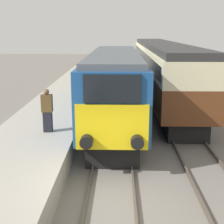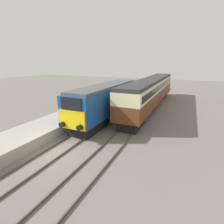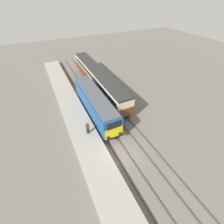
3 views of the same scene
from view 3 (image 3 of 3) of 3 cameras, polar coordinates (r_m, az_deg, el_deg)
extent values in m
plane|color=slate|center=(19.37, 3.54, -15.57)|extent=(120.00, 120.00, 0.00)
cube|color=#9E998C|center=(23.42, -13.16, -2.97)|extent=(3.50, 50.00, 0.87)
cube|color=#4C4238|center=(22.01, -4.42, -6.49)|extent=(0.07, 60.00, 0.14)
cube|color=#4C4238|center=(22.39, -1.02, -5.35)|extent=(0.07, 60.00, 0.14)
cube|color=#4C4238|center=(23.04, 3.41, -3.83)|extent=(0.07, 60.00, 0.14)
cube|color=#4C4238|center=(23.62, 6.47, -2.76)|extent=(0.07, 60.00, 0.14)
cube|color=black|center=(21.63, -2.32, -5.79)|extent=(2.03, 4.00, 1.00)
cube|color=black|center=(27.37, -9.08, 4.80)|extent=(2.03, 4.00, 1.00)
cube|color=navy|center=(23.25, -6.40, 3.61)|extent=(2.70, 12.83, 2.64)
cube|color=yellow|center=(19.10, 0.74, -7.93)|extent=(2.48, 0.10, 1.59)
cube|color=black|center=(18.15, 0.78, -5.09)|extent=(1.89, 0.10, 0.95)
cube|color=#4C5156|center=(22.44, -6.67, 6.59)|extent=(2.38, 12.32, 0.24)
cylinder|color=black|center=(19.06, -1.30, -10.07)|extent=(0.44, 0.35, 0.44)
cylinder|color=black|center=(19.58, 3.26, -8.39)|extent=(0.44, 0.35, 0.44)
cube|color=black|center=(24.43, 2.55, 0.43)|extent=(1.89, 3.60, 0.95)
cube|color=black|center=(38.46, -10.21, 15.31)|extent=(1.89, 3.60, 0.95)
cube|color=brown|center=(30.42, -5.29, 11.63)|extent=(2.70, 21.86, 1.55)
cube|color=beige|center=(29.80, -5.45, 13.99)|extent=(2.71, 21.86, 1.22)
cube|color=black|center=(29.80, -5.45, 13.99)|extent=(2.75, 20.98, 0.67)
cube|color=#2D2D2D|center=(29.47, -5.55, 15.37)|extent=(2.48, 21.86, 0.36)
cube|color=black|center=(20.29, -9.12, -6.99)|extent=(0.36, 0.24, 0.86)
cube|color=brown|center=(19.73, -9.35, -5.41)|extent=(0.44, 0.26, 0.72)
sphere|color=brown|center=(19.41, -9.49, -4.42)|extent=(0.23, 0.23, 0.23)
camera|label=1|loc=(12.57, 25.92, -27.76)|focal=50.00mm
camera|label=2|loc=(17.16, 47.33, -10.07)|focal=28.00mm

